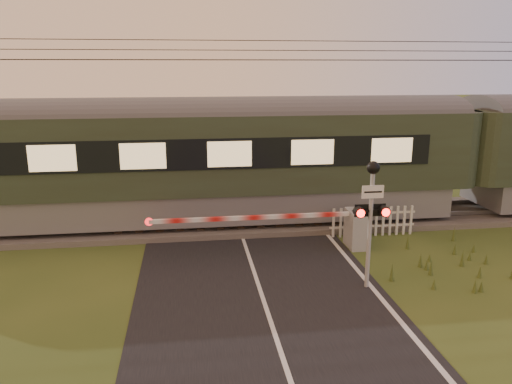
{
  "coord_description": "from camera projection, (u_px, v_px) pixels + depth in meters",
  "views": [
    {
      "loc": [
        -1.62,
        -9.97,
        5.32
      ],
      "look_at": [
        0.19,
        3.2,
        1.95
      ],
      "focal_mm": 35.0,
      "sensor_mm": 36.0,
      "label": 1
    }
  ],
  "objects": [
    {
      "name": "track_bed",
      "position": [
        238.0,
        221.0,
        17.32
      ],
      "size": [
        140.0,
        3.4,
        0.39
      ],
      "color": "#47423D",
      "rests_on": "ground"
    },
    {
      "name": "ground",
      "position": [
        267.0,
        312.0,
        11.09
      ],
      "size": [
        160.0,
        160.0,
        0.0
      ],
      "primitive_type": "plane",
      "color": "#30461B",
      "rests_on": "ground"
    },
    {
      "name": "train",
      "position": [
        461.0,
        153.0,
        17.83
      ],
      "size": [
        43.02,
        2.97,
        4.01
      ],
      "color": "slate",
      "rests_on": "ground"
    },
    {
      "name": "road",
      "position": [
        270.0,
        316.0,
        10.87
      ],
      "size": [
        6.0,
        140.0,
        0.03
      ],
      "color": "black",
      "rests_on": "ground"
    },
    {
      "name": "boom_gate",
      "position": [
        346.0,
        227.0,
        14.88
      ],
      "size": [
        7.26,
        0.88,
        1.17
      ],
      "color": "gray",
      "rests_on": "ground"
    },
    {
      "name": "crossing_signal",
      "position": [
        371.0,
        202.0,
        11.79
      ],
      "size": [
        0.81,
        0.34,
        3.17
      ],
      "color": "gray",
      "rests_on": "ground"
    },
    {
      "name": "overhead_wires",
      "position": [
        236.0,
        53.0,
        15.93
      ],
      "size": [
        120.0,
        0.62,
        0.62
      ],
      "color": "black",
      "rests_on": "ground"
    },
    {
      "name": "picket_fence",
      "position": [
        373.0,
        221.0,
        15.94
      ],
      "size": [
        2.82,
        0.08,
        0.96
      ],
      "color": "silver",
      "rests_on": "ground"
    }
  ]
}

